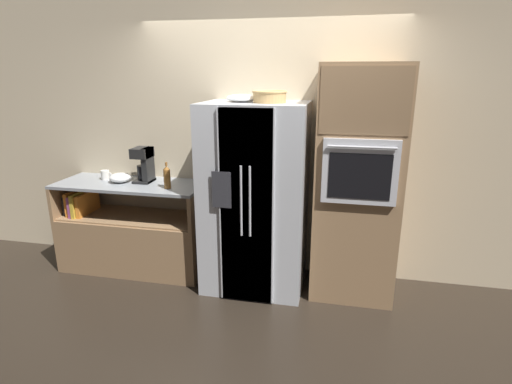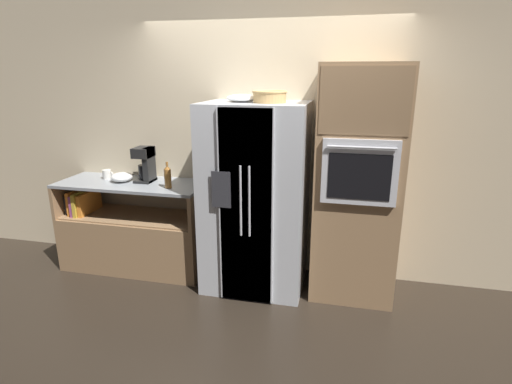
{
  "view_description": "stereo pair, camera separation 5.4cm",
  "coord_description": "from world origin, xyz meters",
  "px_view_note": "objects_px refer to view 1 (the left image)",
  "views": [
    {
      "loc": [
        0.69,
        -3.41,
        2.02
      ],
      "look_at": [
        -0.03,
        -0.0,
        0.97
      ],
      "focal_mm": 28.0,
      "sensor_mm": 36.0,
      "label": 1
    },
    {
      "loc": [
        0.75,
        -3.4,
        2.02
      ],
      "look_at": [
        -0.03,
        -0.0,
        0.97
      ],
      "focal_mm": 28.0,
      "sensor_mm": 36.0,
      "label": 2
    }
  ],
  "objects_px": {
    "wicker_basket": "(270,96)",
    "mug": "(105,175)",
    "wall_oven": "(357,185)",
    "mixing_bowl": "(120,178)",
    "fruit_bowl": "(242,98)",
    "bottle_tall": "(167,177)",
    "refrigerator": "(255,198)",
    "coffee_maker": "(145,163)"
  },
  "relations": [
    {
      "from": "wall_oven",
      "to": "bottle_tall",
      "type": "xyz_separation_m",
      "value": [
        -1.78,
        -0.09,
        -0.0
      ]
    },
    {
      "from": "bottle_tall",
      "to": "coffee_maker",
      "type": "distance_m",
      "value": 0.37
    },
    {
      "from": "wall_oven",
      "to": "wicker_basket",
      "type": "height_order",
      "value": "wall_oven"
    },
    {
      "from": "refrigerator",
      "to": "bottle_tall",
      "type": "xyz_separation_m",
      "value": [
        -0.86,
        -0.03,
        0.17
      ]
    },
    {
      "from": "wicker_basket",
      "to": "fruit_bowl",
      "type": "relative_size",
      "value": 1.07
    },
    {
      "from": "refrigerator",
      "to": "coffee_maker",
      "type": "bearing_deg",
      "value": 173.2
    },
    {
      "from": "wicker_basket",
      "to": "coffee_maker",
      "type": "distance_m",
      "value": 1.49
    },
    {
      "from": "refrigerator",
      "to": "coffee_maker",
      "type": "distance_m",
      "value": 1.21
    },
    {
      "from": "bottle_tall",
      "to": "coffee_maker",
      "type": "relative_size",
      "value": 0.73
    },
    {
      "from": "refrigerator",
      "to": "mixing_bowl",
      "type": "xyz_separation_m",
      "value": [
        -1.43,
        0.09,
        0.1
      ]
    },
    {
      "from": "wall_oven",
      "to": "mixing_bowl",
      "type": "relative_size",
      "value": 9.43
    },
    {
      "from": "mug",
      "to": "mixing_bowl",
      "type": "relative_size",
      "value": 0.55
    },
    {
      "from": "refrigerator",
      "to": "wall_oven",
      "type": "height_order",
      "value": "wall_oven"
    },
    {
      "from": "wicker_basket",
      "to": "fruit_bowl",
      "type": "xyz_separation_m",
      "value": [
        -0.26,
        0.05,
        -0.02
      ]
    },
    {
      "from": "wall_oven",
      "to": "mug",
      "type": "xyz_separation_m",
      "value": [
        -2.56,
        0.09,
        -0.07
      ]
    },
    {
      "from": "fruit_bowl",
      "to": "mug",
      "type": "distance_m",
      "value": 1.73
    },
    {
      "from": "mixing_bowl",
      "to": "fruit_bowl",
      "type": "bearing_deg",
      "value": -3.21
    },
    {
      "from": "fruit_bowl",
      "to": "bottle_tall",
      "type": "distance_m",
      "value": 1.05
    },
    {
      "from": "refrigerator",
      "to": "mug",
      "type": "bearing_deg",
      "value": 174.74
    },
    {
      "from": "fruit_bowl",
      "to": "mug",
      "type": "relative_size",
      "value": 2.31
    },
    {
      "from": "wall_oven",
      "to": "mug",
      "type": "distance_m",
      "value": 2.57
    },
    {
      "from": "refrigerator",
      "to": "wall_oven",
      "type": "bearing_deg",
      "value": 3.76
    },
    {
      "from": "bottle_tall",
      "to": "mixing_bowl",
      "type": "relative_size",
      "value": 1.17
    },
    {
      "from": "wicker_basket",
      "to": "mixing_bowl",
      "type": "xyz_separation_m",
      "value": [
        -1.57,
        0.12,
        -0.84
      ]
    },
    {
      "from": "fruit_bowl",
      "to": "bottle_tall",
      "type": "relative_size",
      "value": 1.08
    },
    {
      "from": "wall_oven",
      "to": "mixing_bowl",
      "type": "bearing_deg",
      "value": 179.38
    },
    {
      "from": "wall_oven",
      "to": "bottle_tall",
      "type": "distance_m",
      "value": 1.79
    },
    {
      "from": "bottle_tall",
      "to": "mug",
      "type": "relative_size",
      "value": 2.13
    },
    {
      "from": "fruit_bowl",
      "to": "wicker_basket",
      "type": "bearing_deg",
      "value": -10.93
    },
    {
      "from": "wicker_basket",
      "to": "mug",
      "type": "bearing_deg",
      "value": 173.94
    },
    {
      "from": "mug",
      "to": "coffee_maker",
      "type": "bearing_deg",
      "value": -1.33
    },
    {
      "from": "wicker_basket",
      "to": "fruit_bowl",
      "type": "bearing_deg",
      "value": 169.07
    },
    {
      "from": "mixing_bowl",
      "to": "coffee_maker",
      "type": "height_order",
      "value": "coffee_maker"
    },
    {
      "from": "refrigerator",
      "to": "mixing_bowl",
      "type": "relative_size",
      "value": 7.96
    },
    {
      "from": "wall_oven",
      "to": "fruit_bowl",
      "type": "distance_m",
      "value": 1.29
    },
    {
      "from": "wicker_basket",
      "to": "bottle_tall",
      "type": "bearing_deg",
      "value": 179.74
    },
    {
      "from": "wicker_basket",
      "to": "mug",
      "type": "height_order",
      "value": "wicker_basket"
    },
    {
      "from": "fruit_bowl",
      "to": "bottle_tall",
      "type": "bearing_deg",
      "value": -176.48
    },
    {
      "from": "bottle_tall",
      "to": "mug",
      "type": "distance_m",
      "value": 0.8
    },
    {
      "from": "bottle_tall",
      "to": "wicker_basket",
      "type": "bearing_deg",
      "value": -0.26
    },
    {
      "from": "refrigerator",
      "to": "coffee_maker",
      "type": "relative_size",
      "value": 4.98
    },
    {
      "from": "refrigerator",
      "to": "wicker_basket",
      "type": "height_order",
      "value": "wicker_basket"
    }
  ]
}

